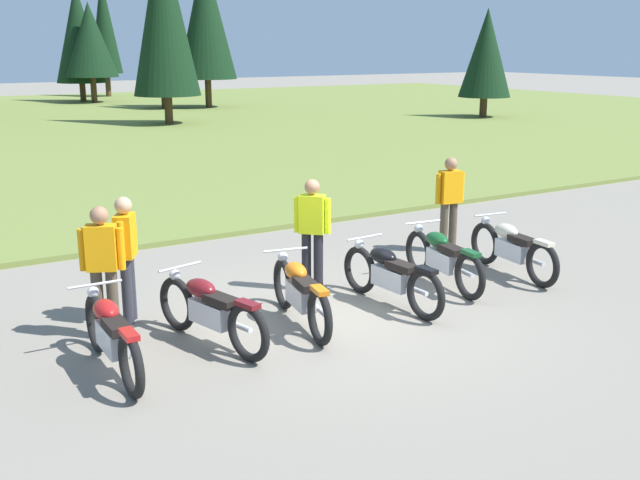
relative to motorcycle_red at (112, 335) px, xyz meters
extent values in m
plane|color=gray|center=(3.20, 0.24, -0.44)|extent=(140.00, 140.00, 0.00)
cube|color=olive|center=(3.20, 26.87, -0.39)|extent=(80.00, 44.00, 0.10)
cylinder|color=#47331E|center=(12.95, 44.79, 0.39)|extent=(0.36, 0.36, 1.66)
cone|color=black|center=(12.95, 44.79, 4.43)|extent=(2.14, 2.14, 6.42)
cylinder|color=#47331E|center=(10.51, 39.42, 0.39)|extent=(0.36, 0.36, 1.65)
cone|color=black|center=(10.51, 39.42, 3.41)|extent=(3.15, 3.15, 4.39)
cylinder|color=#47331E|center=(15.07, 32.42, 0.41)|extent=(0.36, 0.36, 1.69)
cone|color=black|center=(15.07, 32.42, 4.65)|extent=(3.28, 3.28, 6.81)
cylinder|color=#47331E|center=(12.74, 33.18, 0.08)|extent=(0.36, 0.36, 1.04)
cone|color=black|center=(12.74, 33.18, 2.99)|extent=(2.74, 2.74, 4.77)
cylinder|color=#47331E|center=(10.18, 40.76, 0.19)|extent=(0.36, 0.36, 1.26)
cone|color=black|center=(10.18, 40.76, 3.79)|extent=(3.00, 3.00, 5.93)
cylinder|color=#47331E|center=(24.26, 19.95, 0.10)|extent=(0.36, 0.36, 1.07)
cone|color=black|center=(24.26, 19.95, 2.73)|extent=(2.53, 2.53, 4.20)
cylinder|color=#47331E|center=(9.86, 24.76, 0.24)|extent=(0.36, 0.36, 1.36)
cone|color=black|center=(9.86, 24.76, 4.52)|extent=(2.95, 2.95, 7.21)
torus|color=black|center=(0.01, 0.69, -0.09)|extent=(0.11, 0.70, 0.70)
torus|color=black|center=(-0.01, -0.71, -0.09)|extent=(0.11, 0.70, 0.70)
cube|color=silver|center=(0.00, -0.01, -0.04)|extent=(0.21, 0.64, 0.28)
ellipsoid|color=#AD1919|center=(0.00, 0.17, 0.24)|extent=(0.27, 0.48, 0.22)
cube|color=black|center=(-0.01, -0.23, 0.18)|extent=(0.23, 0.48, 0.10)
cube|color=#AD1919|center=(-0.01, -0.71, 0.25)|extent=(0.15, 0.32, 0.06)
cylinder|color=silver|center=(0.01, 0.59, 0.42)|extent=(0.62, 0.04, 0.03)
sphere|color=silver|center=(0.01, 0.71, 0.29)|extent=(0.14, 0.14, 0.14)
cylinder|color=silver|center=(0.13, -0.31, -0.14)|extent=(0.08, 0.55, 0.07)
torus|color=black|center=(1.08, 0.84, -0.09)|extent=(0.26, 0.70, 0.70)
torus|color=black|center=(1.41, -0.51, -0.09)|extent=(0.26, 0.70, 0.70)
cube|color=silver|center=(1.25, 0.17, -0.04)|extent=(0.35, 0.67, 0.28)
ellipsoid|color=maroon|center=(1.20, 0.34, 0.24)|extent=(0.37, 0.53, 0.22)
cube|color=black|center=(1.30, -0.05, 0.18)|extent=(0.33, 0.52, 0.10)
cube|color=maroon|center=(1.41, -0.51, 0.25)|extent=(0.21, 0.34, 0.06)
cylinder|color=silver|center=(1.10, 0.75, 0.42)|extent=(0.61, 0.18, 0.03)
sphere|color=silver|center=(1.07, 0.86, 0.29)|extent=(0.14, 0.14, 0.14)
cylinder|color=silver|center=(1.45, -0.09, -0.14)|extent=(0.20, 0.55, 0.07)
torus|color=black|center=(2.63, 0.87, -0.09)|extent=(0.23, 0.71, 0.70)
torus|color=black|center=(2.37, -0.51, -0.09)|extent=(0.23, 0.71, 0.70)
cube|color=silver|center=(2.50, 0.18, -0.04)|extent=(0.31, 0.67, 0.28)
ellipsoid|color=orange|center=(2.53, 0.36, 0.24)|extent=(0.34, 0.52, 0.22)
cube|color=black|center=(2.46, -0.04, 0.18)|extent=(0.30, 0.51, 0.10)
cube|color=orange|center=(2.37, -0.51, 0.25)|extent=(0.20, 0.34, 0.06)
cylinder|color=silver|center=(2.61, 0.77, 0.42)|extent=(0.62, 0.15, 0.03)
sphere|color=silver|center=(2.63, 0.89, 0.29)|extent=(0.14, 0.14, 0.14)
cylinder|color=silver|center=(2.58, -0.14, -0.14)|extent=(0.17, 0.55, 0.07)
torus|color=black|center=(3.90, 0.87, -0.09)|extent=(0.15, 0.71, 0.70)
torus|color=black|center=(3.99, -0.52, -0.09)|extent=(0.15, 0.71, 0.70)
cube|color=silver|center=(3.95, 0.18, -0.04)|extent=(0.24, 0.65, 0.28)
ellipsoid|color=black|center=(3.94, 0.35, 0.24)|extent=(0.29, 0.50, 0.22)
cube|color=black|center=(3.96, -0.04, 0.18)|extent=(0.25, 0.49, 0.10)
cube|color=black|center=(3.99, -0.52, 0.25)|extent=(0.16, 0.33, 0.06)
cylinder|color=silver|center=(3.91, 0.77, 0.42)|extent=(0.62, 0.07, 0.03)
sphere|color=silver|center=(3.90, 0.89, 0.29)|extent=(0.14, 0.14, 0.14)
cylinder|color=silver|center=(4.11, -0.11, -0.14)|extent=(0.11, 0.55, 0.07)
torus|color=black|center=(5.24, 1.18, -0.09)|extent=(0.19, 0.71, 0.70)
torus|color=black|center=(5.06, -0.20, -0.09)|extent=(0.19, 0.71, 0.70)
cube|color=silver|center=(5.15, 0.49, -0.04)|extent=(0.28, 0.66, 0.28)
ellipsoid|color=#144C23|center=(5.17, 0.67, 0.24)|extent=(0.32, 0.51, 0.22)
cube|color=black|center=(5.12, 0.27, 0.18)|extent=(0.28, 0.50, 0.10)
cube|color=#144C23|center=(5.06, -0.20, 0.25)|extent=(0.18, 0.34, 0.06)
cylinder|color=silver|center=(5.22, 1.09, 0.42)|extent=(0.62, 0.11, 0.03)
sphere|color=silver|center=(5.24, 1.20, 0.29)|extent=(0.14, 0.14, 0.14)
cylinder|color=silver|center=(5.25, 0.18, -0.14)|extent=(0.14, 0.55, 0.07)
torus|color=black|center=(6.53, 1.05, -0.09)|extent=(0.18, 0.71, 0.70)
torus|color=black|center=(6.37, -0.34, -0.09)|extent=(0.18, 0.71, 0.70)
cube|color=silver|center=(6.45, 0.35, -0.04)|extent=(0.27, 0.66, 0.28)
ellipsoid|color=beige|center=(6.47, 0.53, 0.24)|extent=(0.31, 0.51, 0.22)
cube|color=black|center=(6.43, 0.14, 0.18)|extent=(0.27, 0.50, 0.10)
cube|color=beige|center=(6.37, -0.34, 0.25)|extent=(0.18, 0.33, 0.06)
cylinder|color=silver|center=(6.52, 0.95, 0.42)|extent=(0.62, 0.10, 0.03)
sphere|color=silver|center=(6.53, 1.07, 0.29)|extent=(0.14, 0.14, 0.14)
cylinder|color=silver|center=(6.56, 0.04, -0.14)|extent=(0.13, 0.55, 0.07)
cylinder|color=black|center=(3.30, 1.39, 0.00)|extent=(0.14, 0.14, 0.88)
cylinder|color=black|center=(3.43, 1.26, 0.00)|extent=(0.14, 0.14, 0.88)
cube|color=#D8EA19|center=(3.36, 1.32, 0.72)|extent=(0.41, 0.41, 0.56)
sphere|color=#9E7051|center=(3.36, 1.32, 1.12)|extent=(0.22, 0.22, 0.22)
cylinder|color=#D8EA19|center=(3.20, 1.48, 0.70)|extent=(0.09, 0.09, 0.52)
cylinder|color=#D8EA19|center=(3.53, 1.16, 0.70)|extent=(0.09, 0.09, 0.52)
cylinder|color=#2D2D38|center=(0.61, 1.39, 0.00)|extent=(0.14, 0.14, 0.88)
cylinder|color=#2D2D38|center=(0.70, 1.55, 0.00)|extent=(0.14, 0.14, 0.88)
cube|color=orange|center=(0.66, 1.47, 0.72)|extent=(0.37, 0.42, 0.56)
sphere|color=tan|center=(0.66, 1.47, 1.12)|extent=(0.22, 0.22, 0.22)
cylinder|color=orange|center=(0.54, 1.27, 0.70)|extent=(0.09, 0.09, 0.52)
cylinder|color=orange|center=(0.77, 1.67, 0.70)|extent=(0.09, 0.09, 0.52)
cylinder|color=#4C4233|center=(0.31, 1.01, 0.00)|extent=(0.14, 0.14, 0.88)
cylinder|color=#4C4233|center=(0.15, 1.09, 0.00)|extent=(0.14, 0.14, 0.88)
cube|color=orange|center=(0.23, 1.05, 0.72)|extent=(0.42, 0.36, 0.56)
sphere|color=#9E7051|center=(0.23, 1.05, 1.12)|extent=(0.22, 0.22, 0.22)
cylinder|color=orange|center=(0.44, 0.95, 0.70)|extent=(0.09, 0.09, 0.52)
cylinder|color=orange|center=(0.03, 1.15, 0.70)|extent=(0.09, 0.09, 0.52)
cylinder|color=#4C4233|center=(6.41, 1.96, 0.00)|extent=(0.14, 0.14, 0.88)
cylinder|color=#4C4233|center=(6.59, 1.93, 0.00)|extent=(0.14, 0.14, 0.88)
cube|color=orange|center=(6.50, 1.94, 0.72)|extent=(0.39, 0.28, 0.56)
sphere|color=#9E7051|center=(6.50, 1.94, 1.12)|extent=(0.22, 0.22, 0.22)
cylinder|color=orange|center=(6.28, 1.98, 0.70)|extent=(0.09, 0.09, 0.52)
cylinder|color=orange|center=(6.73, 1.90, 0.70)|extent=(0.09, 0.09, 0.52)
camera|label=1|loc=(-2.08, -7.81, 3.09)|focal=42.29mm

